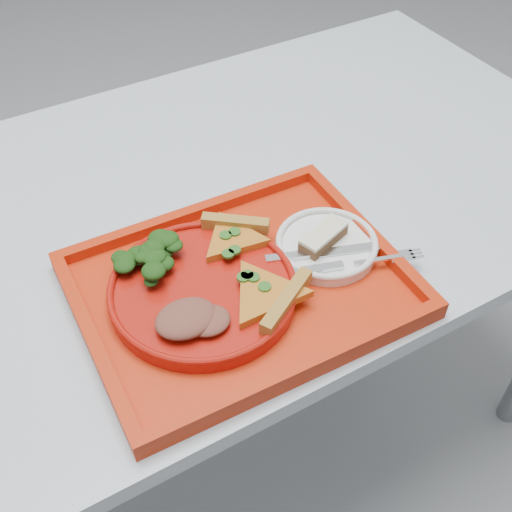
# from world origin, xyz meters

# --- Properties ---
(ground) EXTENTS (10.00, 10.00, 0.00)m
(ground) POSITION_xyz_m (0.00, 0.00, 0.00)
(ground) COLOR gray
(ground) RESTS_ON ground
(table) EXTENTS (1.60, 0.80, 0.75)m
(table) POSITION_xyz_m (0.00, 0.00, 0.68)
(table) COLOR #ADB6C2
(table) RESTS_ON ground
(tray_main) EXTENTS (0.46, 0.36, 0.01)m
(tray_main) POSITION_xyz_m (0.03, -0.21, 0.76)
(tray_main) COLOR red
(tray_main) RESTS_ON table
(dinner_plate) EXTENTS (0.26, 0.26, 0.02)m
(dinner_plate) POSITION_xyz_m (-0.03, -0.20, 0.77)
(dinner_plate) COLOR #A9140B
(dinner_plate) RESTS_ON tray_main
(side_plate) EXTENTS (0.15, 0.15, 0.01)m
(side_plate) POSITION_xyz_m (0.17, -0.21, 0.77)
(side_plate) COLOR white
(side_plate) RESTS_ON tray_main
(pizza_slice_a) EXTENTS (0.17, 0.17, 0.02)m
(pizza_slice_a) POSITION_xyz_m (0.04, -0.26, 0.79)
(pizza_slice_a) COLOR gold
(pizza_slice_a) RESTS_ON dinner_plate
(pizza_slice_b) EXTENTS (0.15, 0.15, 0.02)m
(pizza_slice_b) POSITION_xyz_m (0.05, -0.14, 0.79)
(pizza_slice_b) COLOR gold
(pizza_slice_b) RESTS_ON dinner_plate
(salad_heap) EXTENTS (0.09, 0.08, 0.04)m
(salad_heap) POSITION_xyz_m (-0.07, -0.13, 0.80)
(salad_heap) COLOR black
(salad_heap) RESTS_ON dinner_plate
(meat_portion) EXTENTS (0.08, 0.07, 0.02)m
(meat_portion) POSITION_xyz_m (-0.08, -0.25, 0.79)
(meat_portion) COLOR brown
(meat_portion) RESTS_ON dinner_plate
(dessert_bar) EXTENTS (0.09, 0.06, 0.02)m
(dessert_bar) POSITION_xyz_m (0.17, -0.21, 0.79)
(dessert_bar) COLOR #4F331A
(dessert_bar) RESTS_ON side_plate
(knife) EXTENTS (0.18, 0.08, 0.01)m
(knife) POSITION_xyz_m (0.16, -0.23, 0.78)
(knife) COLOR silver
(knife) RESTS_ON side_plate
(fork) EXTENTS (0.18, 0.08, 0.01)m
(fork) POSITION_xyz_m (0.18, -0.27, 0.78)
(fork) COLOR silver
(fork) RESTS_ON side_plate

